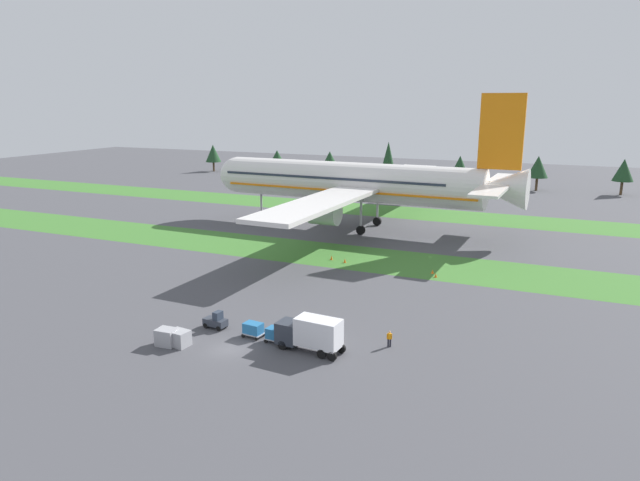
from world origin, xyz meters
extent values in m
plane|color=#47474C|center=(0.00, 0.00, 0.00)|extent=(400.00, 400.00, 0.00)
cube|color=#3D752D|center=(0.00, 38.04, 0.00)|extent=(320.00, 14.16, 0.01)
cube|color=#3D752D|center=(0.00, 78.36, 0.00)|extent=(320.00, 14.16, 0.01)
cylinder|color=silver|center=(-9.24, 58.20, 9.19)|extent=(51.77, 8.98, 7.50)
sphere|color=silver|center=(-35.01, 58.94, 9.19)|extent=(7.35, 7.35, 7.35)
cone|color=silver|center=(19.06, 57.39, 9.76)|extent=(9.01, 7.38, 7.13)
cube|color=orange|center=(-9.24, 58.20, 7.88)|extent=(50.52, 9.10, 0.36)
cube|color=#283342|center=(-12.38, 58.29, 10.13)|extent=(45.49, 8.88, 0.44)
cube|color=silver|center=(-6.70, 37.07, 8.44)|extent=(9.17, 34.81, 0.68)
cylinder|color=#A3A3A8|center=(-7.77, 42.29, 5.97)|extent=(5.15, 4.27, 4.13)
cube|color=silver|center=(-5.49, 79.15, 8.44)|extent=(9.17, 34.81, 0.68)
cylinder|color=#A3A3A8|center=(-6.86, 74.00, 5.97)|extent=(5.15, 4.27, 4.13)
cube|color=silver|center=(18.18, 48.87, 10.32)|extent=(4.94, 12.71, 0.47)
cube|color=silver|center=(18.67, 65.94, 10.32)|extent=(4.94, 12.71, 0.47)
cube|color=orange|center=(18.43, 57.41, 19.32)|extent=(7.38, 1.02, 12.76)
cylinder|color=#A3A3A8|center=(-29.36, 58.78, 4.33)|extent=(0.44, 0.44, 7.47)
cylinder|color=black|center=(-29.36, 58.78, 0.60)|extent=(1.21, 0.45, 1.20)
cylinder|color=#A3A3A8|center=(-5.22, 53.58, 4.46)|extent=(0.44, 0.44, 7.22)
cylinder|color=black|center=(-5.22, 53.58, 0.85)|extent=(1.72, 0.64, 1.70)
cylinder|color=#A3A3A8|center=(-4.96, 62.58, 4.46)|extent=(0.44, 0.44, 7.22)
cylinder|color=black|center=(-4.96, 62.58, 0.85)|extent=(1.72, 0.64, 1.70)
cube|color=#2D333D|center=(-4.42, 4.14, 0.69)|extent=(2.71, 1.53, 0.77)
cube|color=#283342|center=(-4.03, 4.10, 1.52)|extent=(0.80, 1.15, 0.90)
cylinder|color=black|center=(-5.37, 3.68, 0.30)|extent=(0.62, 0.25, 0.60)
cylinder|color=black|center=(-5.27, 4.77, 0.30)|extent=(0.62, 0.25, 0.60)
cylinder|color=black|center=(-3.56, 3.51, 0.30)|extent=(0.62, 0.25, 0.60)
cylinder|color=black|center=(-3.46, 4.61, 0.30)|extent=(0.62, 0.25, 0.60)
cube|color=#A3A3A8|center=(0.66, 3.68, 0.40)|extent=(2.33, 1.69, 0.10)
cube|color=#23669E|center=(0.66, 3.68, 1.00)|extent=(2.05, 1.49, 1.10)
cylinder|color=black|center=(-0.24, 3.06, 0.20)|extent=(0.41, 0.16, 0.40)
cylinder|color=black|center=(-0.11, 4.44, 0.20)|extent=(0.41, 0.16, 0.40)
cylinder|color=black|center=(1.43, 2.91, 0.20)|extent=(0.41, 0.16, 0.40)
cylinder|color=black|center=(1.56, 4.29, 0.20)|extent=(0.41, 0.16, 0.40)
cube|color=#A3A3A8|center=(3.55, 3.41, 0.40)|extent=(2.33, 1.69, 0.10)
cube|color=#23669E|center=(3.55, 3.41, 1.00)|extent=(2.05, 1.49, 1.10)
cylinder|color=black|center=(2.65, 2.80, 0.20)|extent=(0.41, 0.16, 0.40)
cylinder|color=black|center=(2.78, 4.17, 0.20)|extent=(0.41, 0.16, 0.40)
cylinder|color=black|center=(4.32, 2.65, 0.20)|extent=(0.41, 0.16, 0.40)
cylinder|color=black|center=(4.44, 4.02, 0.20)|extent=(0.41, 0.16, 0.40)
cube|color=#2D333D|center=(5.26, 3.05, 1.58)|extent=(2.35, 2.44, 2.20)
cube|color=#283342|center=(4.20, 3.12, 2.02)|extent=(0.22, 2.07, 0.97)
cube|color=silver|center=(8.60, 2.82, 2.18)|extent=(4.64, 2.60, 2.80)
cylinder|color=black|center=(4.97, 2.07, 0.48)|extent=(0.98, 0.36, 0.96)
cylinder|color=black|center=(5.10, 4.06, 0.48)|extent=(0.98, 0.36, 0.96)
cylinder|color=black|center=(9.43, 1.77, 0.48)|extent=(0.98, 0.36, 0.96)
cylinder|color=black|center=(9.56, 3.76, 0.48)|extent=(0.98, 0.36, 0.96)
cylinder|color=black|center=(10.55, 1.69, 0.48)|extent=(0.98, 0.36, 0.96)
cylinder|color=black|center=(10.69, 3.69, 0.48)|extent=(0.98, 0.36, 0.96)
cylinder|color=black|center=(14.53, 7.00, 0.42)|extent=(0.18, 0.18, 0.85)
cylinder|color=black|center=(14.73, 7.09, 0.42)|extent=(0.18, 0.18, 0.85)
cylinder|color=orange|center=(14.63, 7.05, 1.16)|extent=(0.36, 0.36, 0.62)
sphere|color=tan|center=(14.63, 7.05, 1.62)|extent=(0.24, 0.24, 0.24)
cylinder|color=orange|center=(14.43, 6.95, 1.13)|extent=(0.10, 0.10, 0.58)
cylinder|color=orange|center=(14.84, 7.15, 1.13)|extent=(0.10, 0.10, 0.58)
cube|color=#A3A3A8|center=(-5.12, -1.35, 0.81)|extent=(2.18, 1.83, 1.62)
cube|color=#A3A3A8|center=(-6.37, -1.75, 0.88)|extent=(2.08, 1.70, 1.76)
cone|color=orange|center=(-0.92, 34.43, 0.33)|extent=(0.44, 0.44, 0.65)
cone|color=orange|center=(-3.48, 35.20, 0.32)|extent=(0.44, 0.44, 0.63)
cone|color=orange|center=(12.83, 34.24, 0.28)|extent=(0.44, 0.44, 0.56)
cone|color=orange|center=(13.69, 32.55, 0.29)|extent=(0.44, 0.44, 0.58)
cylinder|color=#4C3823|center=(-87.11, 126.76, 1.68)|extent=(0.70, 0.70, 3.37)
cone|color=#1E4223|center=(-87.11, 126.76, 6.38)|extent=(5.43, 5.43, 6.04)
cylinder|color=#4C3823|center=(-62.34, 128.26, 1.30)|extent=(0.70, 0.70, 2.61)
cone|color=#1E4223|center=(-62.34, 128.26, 5.40)|extent=(6.21, 6.21, 5.58)
cylinder|color=#4C3823|center=(-42.02, 126.13, 1.68)|extent=(0.70, 0.70, 3.37)
cone|color=#1E4223|center=(-42.02, 126.13, 6.02)|extent=(5.56, 5.56, 5.31)
cylinder|color=#4C3823|center=(-21.72, 123.80, 1.80)|extent=(0.70, 0.70, 3.60)
cone|color=#1E4223|center=(-21.72, 123.80, 8.04)|extent=(4.26, 4.26, 8.89)
cylinder|color=#4C3823|center=(-0.29, 125.12, 1.37)|extent=(0.70, 0.70, 2.73)
cone|color=#1E4223|center=(-0.29, 125.12, 5.81)|extent=(5.59, 5.59, 6.16)
cylinder|color=#4C3823|center=(21.19, 124.76, 1.84)|extent=(0.70, 0.70, 3.67)
cone|color=#1E4223|center=(21.19, 124.76, 6.68)|extent=(5.69, 5.69, 6.00)
cylinder|color=#4C3823|center=(42.41, 125.80, 1.85)|extent=(0.70, 0.70, 3.69)
cone|color=#1E4223|center=(42.41, 125.80, 6.64)|extent=(5.34, 5.34, 5.90)
camera|label=1|loc=(30.07, -45.60, 24.39)|focal=32.28mm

